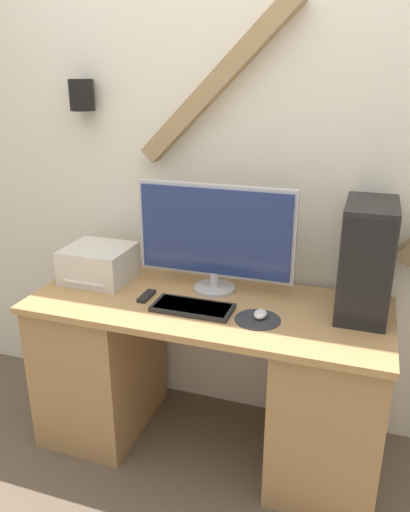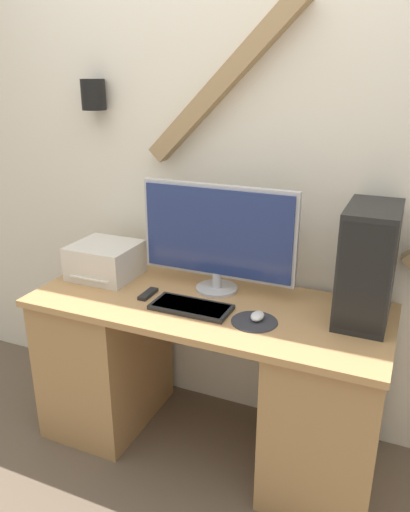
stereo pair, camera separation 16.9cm
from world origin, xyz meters
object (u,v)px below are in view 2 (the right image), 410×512
(mouse, at_px, (257,316))
(computer_tower, at_px, (368,264))
(printer, at_px, (105,260))
(keyboard, at_px, (191,307))
(monitor, at_px, (218,235))
(remote_control, at_px, (148,294))

(mouse, distance_m, computer_tower, 0.48)
(computer_tower, xyz_separation_m, printer, (-1.21, -0.04, -0.15))
(keyboard, bearing_deg, mouse, 2.76)
(monitor, height_order, computer_tower, monitor)
(monitor, bearing_deg, computer_tower, -2.07)
(monitor, distance_m, mouse, 0.42)
(mouse, bearing_deg, keyboard, -177.24)
(monitor, xyz_separation_m, printer, (-0.56, -0.06, -0.18))
(keyboard, bearing_deg, computer_tower, 16.85)
(monitor, xyz_separation_m, remote_control, (-0.26, -0.18, -0.26))
(monitor, distance_m, remote_control, 0.41)
(keyboard, distance_m, computer_tower, 0.74)
(computer_tower, height_order, remote_control, computer_tower)
(keyboard, relative_size, printer, 1.11)
(keyboard, xyz_separation_m, printer, (-0.54, 0.17, 0.07))
(computer_tower, bearing_deg, keyboard, -163.15)
(mouse, bearing_deg, remote_control, 176.50)
(keyboard, height_order, computer_tower, computer_tower)
(remote_control, bearing_deg, computer_tower, 9.87)
(computer_tower, height_order, printer, computer_tower)
(mouse, height_order, remote_control, mouse)
(keyboard, distance_m, mouse, 0.29)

